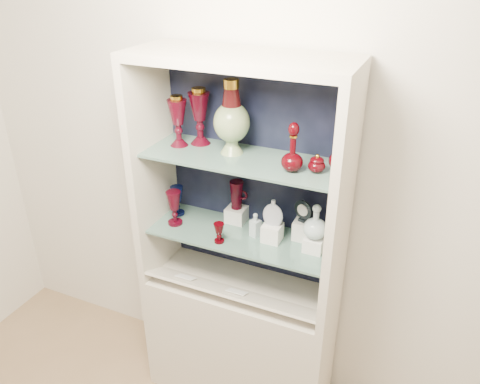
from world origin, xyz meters
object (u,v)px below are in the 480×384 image
at_px(clear_square_bottle, 255,225).
at_px(clear_round_decanter, 316,222).
at_px(pedestal_lamp_right, 178,121).
at_px(cobalt_goblet, 177,200).
at_px(enamel_urn, 232,117).
at_px(ruby_decanter_a, 293,144).
at_px(ruby_pitcher, 237,195).
at_px(flat_flask, 273,212).
at_px(ruby_goblet_tall, 174,208).
at_px(ruby_goblet_small, 219,233).
at_px(pedestal_lamp_left, 200,116).
at_px(lidded_bowl, 317,163).
at_px(cameo_medallion, 303,211).
at_px(ruby_decanter_b, 341,146).

bearing_deg(clear_square_bottle, clear_round_decanter, -1.38).
xyz_separation_m(pedestal_lamp_right, cobalt_goblet, (-0.06, 0.04, -0.46)).
relative_size(pedestal_lamp_right, enamel_urn, 0.71).
relative_size(ruby_decanter_a, ruby_pitcher, 1.63).
bearing_deg(flat_flask, cobalt_goblet, 172.38).
bearing_deg(ruby_decanter_a, ruby_pitcher, 154.31).
xyz_separation_m(ruby_goblet_tall, ruby_goblet_small, (0.29, -0.06, -0.04)).
bearing_deg(clear_round_decanter, pedestal_lamp_right, 179.45).
relative_size(cobalt_goblet, ruby_pitcher, 1.08).
distance_m(pedestal_lamp_right, cobalt_goblet, 0.47).
relative_size(pedestal_lamp_left, enamel_urn, 0.80).
bearing_deg(clear_round_decanter, pedestal_lamp_left, 173.53).
height_order(pedestal_lamp_left, clear_round_decanter, pedestal_lamp_left).
distance_m(pedestal_lamp_right, ruby_pitcher, 0.48).
distance_m(ruby_goblet_small, ruby_pitcher, 0.24).
xyz_separation_m(lidded_bowl, cameo_medallion, (-0.07, 0.10, -0.30)).
distance_m(pedestal_lamp_left, enamel_urn, 0.20).
relative_size(ruby_decanter_a, lidded_bowl, 2.90).
bearing_deg(clear_square_bottle, pedestal_lamp_right, -179.94).
xyz_separation_m(ruby_goblet_tall, clear_square_bottle, (0.43, 0.06, -0.03)).
distance_m(pedestal_lamp_left, ruby_goblet_small, 0.57).
bearing_deg(pedestal_lamp_right, flat_flask, -0.62).
distance_m(pedestal_lamp_left, pedestal_lamp_right, 0.11).
relative_size(cobalt_goblet, ruby_goblet_tall, 0.88).
distance_m(ruby_decanter_a, flat_flask, 0.40).
height_order(pedestal_lamp_right, clear_square_bottle, pedestal_lamp_right).
height_order(pedestal_lamp_right, ruby_goblet_small, pedestal_lamp_right).
xyz_separation_m(pedestal_lamp_right, clear_round_decanter, (0.71, -0.01, -0.39)).
xyz_separation_m(pedestal_lamp_left, cobalt_goblet, (-0.14, -0.03, -0.48)).
height_order(clear_round_decanter, cameo_medallion, clear_round_decanter).
distance_m(cobalt_goblet, ruby_goblet_small, 0.36).
bearing_deg(pedestal_lamp_right, ruby_pitcher, 19.81).
bearing_deg(ruby_goblet_small, ruby_pitcher, 90.94).
bearing_deg(ruby_decanter_b, pedestal_lamp_right, -177.87).
bearing_deg(ruby_goblet_small, enamel_urn, 86.75).
xyz_separation_m(enamel_urn, clear_square_bottle, (0.13, -0.02, -0.53)).
relative_size(enamel_urn, clear_round_decanter, 2.06).
height_order(lidded_bowl, cobalt_goblet, lidded_bowl).
bearing_deg(ruby_pitcher, ruby_decanter_a, -23.26).
relative_size(pedestal_lamp_left, cobalt_goblet, 1.70).
bearing_deg(pedestal_lamp_left, ruby_goblet_small, -45.55).
distance_m(ruby_goblet_small, flat_flask, 0.28).
bearing_deg(cobalt_goblet, ruby_goblet_tall, -68.25).
distance_m(cobalt_goblet, clear_round_decanter, 0.77).
distance_m(ruby_goblet_tall, clear_square_bottle, 0.43).
xyz_separation_m(cobalt_goblet, ruby_pitcher, (0.32, 0.06, 0.07)).
height_order(ruby_goblet_tall, clear_round_decanter, clear_round_decanter).
distance_m(pedestal_lamp_left, clear_square_bottle, 0.59).
xyz_separation_m(pedestal_lamp_left, lidded_bowl, (0.61, -0.10, -0.10)).
xyz_separation_m(ruby_decanter_b, flat_flask, (-0.28, -0.03, -0.37)).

